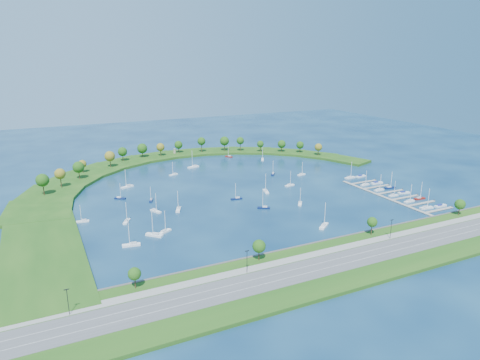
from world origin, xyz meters
name	(u,v)px	position (x,y,z in m)	size (l,w,h in m)	color
ground	(237,188)	(0.00, 0.00, 0.00)	(700.00, 700.00, 0.00)	#072142
south_shoreline	(353,258)	(0.03, -122.88, 1.00)	(420.00, 43.10, 11.60)	#1C4913
breakwater	(154,178)	(-46.33, 48.72, 0.99)	(286.74, 247.64, 2.00)	#1C4913
breakwater_trees	(173,152)	(-17.93, 88.19, 10.58)	(237.63, 92.24, 14.34)	#382314
harbor_tower	(175,151)	(-7.93, 117.59, 4.31)	(2.60, 2.60, 4.52)	gray
dock_system	(392,195)	(85.30, -61.00, 0.35)	(24.28, 82.00, 1.60)	gray
moored_boat_0	(178,209)	(-50.95, -25.53, 0.92)	(5.65, 8.72, 12.48)	white
moored_boat_1	(300,203)	(20.97, -48.18, 0.88)	(6.06, 7.19, 10.88)	white
moored_boat_2	(151,200)	(-61.20, -1.21, 0.85)	(4.29, 6.87, 9.80)	#0B1945
moored_boat_3	(266,191)	(13.81, -17.08, 0.93)	(4.63, 9.10, 12.89)	white
moored_boat_4	(324,225)	(11.78, -85.10, 0.96)	(9.05, 7.79, 13.80)	white
moored_boat_5	(290,185)	(36.15, -11.88, 0.88)	(7.76, 3.37, 11.04)	white
moored_boat_6	(301,174)	(59.94, 8.72, 0.87)	(7.35, 3.29, 10.44)	white
moored_boat_7	(165,231)	(-68.05, -54.91, 0.91)	(8.17, 6.30, 12.06)	white
moored_boat_8	(127,221)	(-82.90, -31.32, 0.89)	(5.64, 7.92, 11.50)	white
moored_boat_9	(229,156)	(34.85, 89.95, 0.87)	(5.67, 7.18, 10.66)	maroon
moored_boat_10	(156,211)	(-63.99, -22.36, 0.90)	(5.26, 8.34, 11.91)	white
moored_boat_11	(264,207)	(-3.24, -45.11, 0.88)	(7.63, 5.80, 11.22)	#0B1945
moored_boat_12	(174,174)	(-29.56, 52.24, 0.87)	(7.49, 4.46, 10.64)	white
moored_boat_13	(120,198)	(-78.37, 11.54, 0.87)	(7.25, 5.81, 10.81)	#0B1945
moored_boat_14	(262,159)	(57.09, 66.39, 0.90)	(5.78, 8.05, 11.70)	white
moored_boat_15	(131,244)	(-87.27, -63.77, 0.93)	(9.00, 3.84, 12.82)	white
moored_boat_16	(154,234)	(-74.04, -57.00, 0.96)	(8.33, 8.43, 13.61)	white
moored_boat_17	(127,186)	(-68.80, 34.78, 0.95)	(9.43, 5.70, 13.41)	white
moored_boat_18	(83,221)	(-104.94, -20.35, 0.86)	(7.22, 3.02, 10.29)	white
moored_boat_19	(273,174)	(40.84, 19.77, 0.89)	(6.58, 7.47, 11.48)	#0B1945
moored_boat_20	(193,167)	(-7.75, 67.47, 0.99)	(10.25, 5.16, 14.51)	white
moored_boat_21	(237,198)	(-10.72, -22.27, 0.88)	(7.58, 2.88, 10.87)	#0B1945
docked_boat_0	(426,207)	(85.51, -88.38, 0.93)	(8.96, 3.63, 12.80)	white
docked_boat_1	(440,206)	(95.97, -89.74, 0.65)	(8.72, 2.54, 1.77)	white
docked_boat_2	(409,201)	(85.52, -75.03, 0.90)	(8.17, 3.01, 11.75)	white
docked_boat_3	(420,198)	(96.02, -73.66, 0.90)	(8.06, 2.70, 11.67)	maroon
docked_boat_4	(393,195)	(85.54, -61.48, 0.86)	(7.17, 2.28, 10.43)	white
docked_boat_5	(404,193)	(95.98, -60.32, 0.63)	(8.72, 3.79, 1.72)	white
docked_boat_6	(379,190)	(85.52, -48.30, 0.90)	(8.05, 2.79, 11.63)	white
docked_boat_7	(390,187)	(96.02, -47.61, 0.90)	(8.38, 3.44, 11.97)	#0B1945
docked_boat_8	(365,184)	(85.53, -34.20, 0.88)	(7.69, 3.15, 10.97)	white
docked_boat_9	(377,183)	(95.96, -34.68, 0.70)	(9.47, 3.00, 1.91)	white
docked_boat_10	(350,177)	(87.91, -15.01, 0.93)	(8.97, 3.20, 12.92)	white
docked_boat_11	(361,176)	(97.87, -15.48, 0.66)	(9.14, 3.75, 1.81)	white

